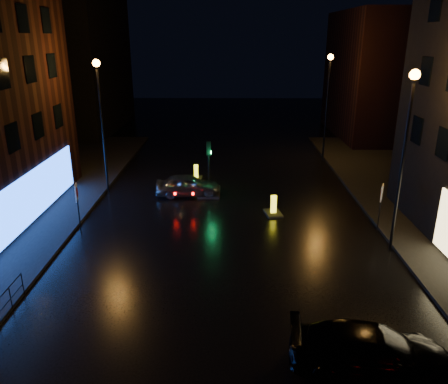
{
  "coord_description": "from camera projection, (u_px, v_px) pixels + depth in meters",
  "views": [
    {
      "loc": [
        0.07,
        -12.79,
        9.67
      ],
      "look_at": [
        -0.14,
        6.37,
        2.8
      ],
      "focal_mm": 35.0,
      "sensor_mm": 36.0,
      "label": 1
    }
  ],
  "objects": [
    {
      "name": "street_lamp_lfar",
      "position": [
        100.0,
        107.0,
        26.69
      ],
      "size": [
        0.44,
        0.44,
        8.37
      ],
      "color": "black",
      "rests_on": "ground"
    },
    {
      "name": "dark_sedan",
      "position": [
        371.0,
        351.0,
        13.16
      ],
      "size": [
        5.1,
        2.5,
        1.43
      ],
      "primitive_type": "imported",
      "rotation": [
        0.0,
        0.0,
        1.47
      ],
      "color": "black",
      "rests_on": "ground"
    },
    {
      "name": "street_lamp_rnear",
      "position": [
        406.0,
        136.0,
        18.99
      ],
      "size": [
        0.44,
        0.44,
        8.37
      ],
      "color": "black",
      "rests_on": "ground"
    },
    {
      "name": "ground",
      "position": [
        226.0,
        328.0,
        15.3
      ],
      "size": [
        120.0,
        120.0,
        0.0
      ],
      "primitive_type": "plane",
      "color": "black",
      "rests_on": "ground"
    },
    {
      "name": "bollard_far",
      "position": [
        196.0,
        176.0,
        31.21
      ],
      "size": [
        0.83,
        1.22,
        1.05
      ],
      "rotation": [
        0.0,
        0.0,
        -0.03
      ],
      "color": "black",
      "rests_on": "ground"
    },
    {
      "name": "traffic_signal",
      "position": [
        209.0,
        186.0,
        28.32
      ],
      "size": [
        1.4,
        2.4,
        3.45
      ],
      "color": "black",
      "rests_on": "ground"
    },
    {
      "name": "bollard_near",
      "position": [
        273.0,
        210.0,
        25.02
      ],
      "size": [
        1.08,
        1.43,
        1.13
      ],
      "rotation": [
        0.0,
        0.0,
        0.18
      ],
      "color": "black",
      "rests_on": "ground"
    },
    {
      "name": "building_far_left",
      "position": [
        77.0,
        63.0,
        46.05
      ],
      "size": [
        8.0,
        16.0,
        14.0
      ],
      "primitive_type": "cube",
      "color": "black",
      "rests_on": "ground"
    },
    {
      "name": "building_far_right",
      "position": [
        379.0,
        75.0,
        43.24
      ],
      "size": [
        8.0,
        14.0,
        12.0
      ],
      "primitive_type": "cube",
      "color": "black",
      "rests_on": "ground"
    },
    {
      "name": "street_lamp_rfar",
      "position": [
        328.0,
        92.0,
        34.05
      ],
      "size": [
        0.44,
        0.44,
        8.37
      ],
      "color": "black",
      "rests_on": "ground"
    },
    {
      "name": "silver_hatchback",
      "position": [
        188.0,
        185.0,
        27.85
      ],
      "size": [
        4.18,
        1.99,
        1.38
      ],
      "primitive_type": "imported",
      "rotation": [
        0.0,
        0.0,
        1.66
      ],
      "color": "#95989C",
      "rests_on": "ground"
    },
    {
      "name": "road_sign_left",
      "position": [
        77.0,
        197.0,
        22.21
      ],
      "size": [
        0.19,
        0.63,
        2.61
      ],
      "rotation": [
        0.0,
        0.0,
        0.21
      ],
      "color": "black",
      "rests_on": "ground"
    },
    {
      "name": "road_sign_right",
      "position": [
        381.0,
        197.0,
        22.32
      ],
      "size": [
        0.31,
        0.58,
        2.54
      ],
      "rotation": [
        0.0,
        0.0,
        2.71
      ],
      "color": "black",
      "rests_on": "ground"
    }
  ]
}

